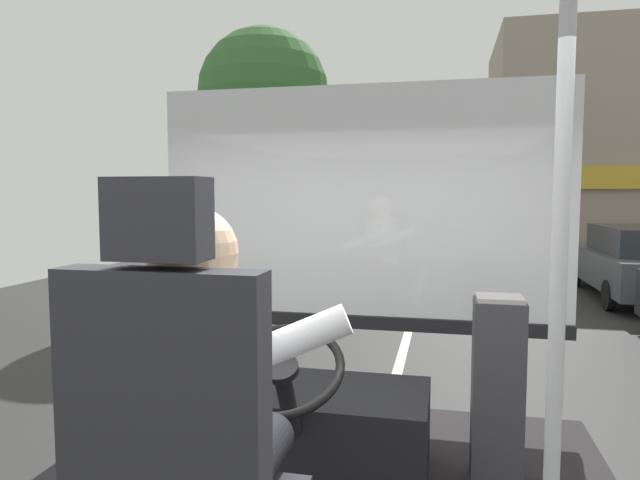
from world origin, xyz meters
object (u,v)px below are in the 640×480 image
(bus_driver, at_px, (202,395))
(parked_car_charcoal, at_px, (638,262))
(handrail_pole, at_px, (559,268))
(fare_box, at_px, (497,391))
(steering_console, at_px, (308,427))

(bus_driver, height_order, parked_car_charcoal, bus_driver)
(handrail_pole, relative_size, fare_box, 2.58)
(bus_driver, distance_m, parked_car_charcoal, 11.57)
(parked_car_charcoal, bearing_deg, handrail_pole, -107.97)
(handrail_pole, xyz_separation_m, parked_car_charcoal, (3.38, 10.40, -1.15))
(parked_car_charcoal, bearing_deg, steering_console, -114.13)
(handrail_pole, bearing_deg, bus_driver, -161.41)
(steering_console, bearing_deg, fare_box, 6.02)
(fare_box, relative_size, parked_car_charcoal, 0.20)
(steering_console, bearing_deg, parked_car_charcoal, 65.87)
(parked_car_charcoal, bearing_deg, fare_box, -109.95)
(fare_box, bearing_deg, steering_console, -173.98)
(steering_console, distance_m, parked_car_charcoal, 10.49)
(fare_box, bearing_deg, handrail_pole, -85.98)
(fare_box, distance_m, parked_car_charcoal, 10.10)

